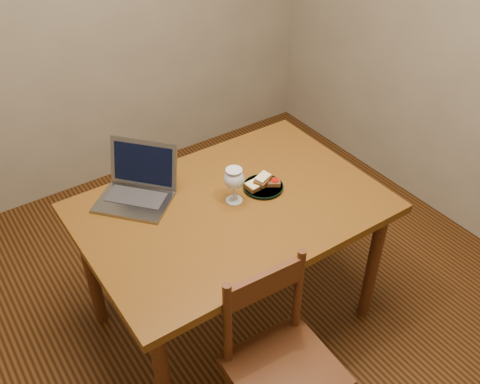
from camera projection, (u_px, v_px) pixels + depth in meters
floor at (235, 327)px, 2.74m from camera, size 3.20×3.20×0.02m
table at (232, 220)px, 2.39m from camera, size 1.30×0.90×0.74m
chair at (281, 358)px, 2.04m from camera, size 0.42×0.40×0.43m
plate at (263, 187)px, 2.42m from camera, size 0.18×0.18×0.02m
sandwich_cheese at (257, 184)px, 2.40m from camera, size 0.10×0.06×0.03m
sandwich_tomato at (271, 182)px, 2.42m from camera, size 0.10×0.09×0.03m
sandwich_top at (263, 179)px, 2.40m from camera, size 0.10×0.08×0.03m
milk_glass at (234, 185)px, 2.30m from camera, size 0.09×0.09×0.17m
laptop at (138, 184)px, 2.35m from camera, size 0.42×0.42×0.23m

